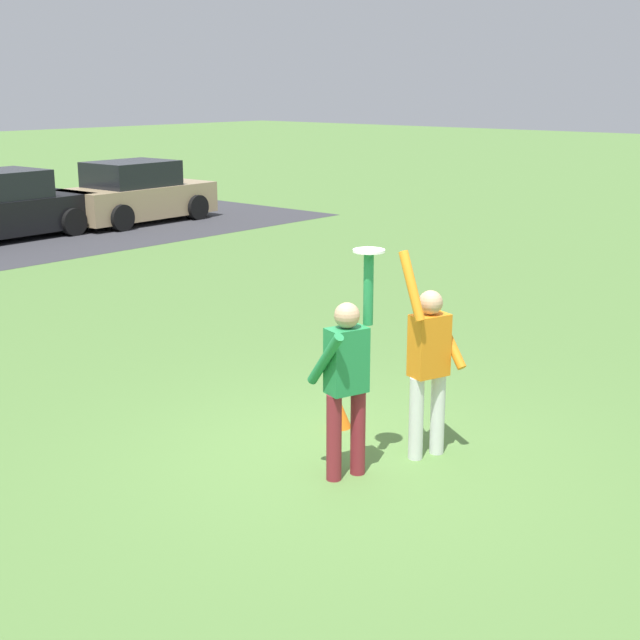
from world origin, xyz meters
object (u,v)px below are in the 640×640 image
Objects in this scene: person_defender at (429,359)px; parked_car_black at (1,208)px; frisbee_disc at (369,251)px; field_cone_orange at (339,412)px; parked_car_tan at (136,194)px; person_catcher at (346,375)px.

person_defender is 0.49× the size of parked_car_black.
frisbee_disc is at bearing -110.23° from parked_car_black.
person_defender is 1.39m from field_cone_orange.
field_cone_orange is (0.70, 0.91, -1.93)m from frisbee_disc.
frisbee_disc is (-0.67, 0.22, 1.11)m from person_defender.
field_cone_orange is (-7.83, -13.40, -0.57)m from parked_car_tan.
parked_car_tan is (7.86, 14.53, -0.25)m from person_defender.
parked_car_black is at bearing 71.67° from frisbee_disc.
person_catcher is 0.93m from person_defender.
person_defender reaches higher than parked_car_tan.
frisbee_disc reaches higher than parked_car_black.
person_catcher is at bearing -111.07° from parked_car_black.
frisbee_disc is at bearing -127.73° from field_cone_orange.
frisbee_disc is 2.25m from field_cone_orange.
field_cone_orange is at bearing -108.69° from parked_car_black.
parked_car_black is 14.25m from field_cone_orange.
field_cone_orange is at bearing 60.33° from person_catcher.
person_catcher reaches higher than parked_car_tan.
parked_car_black and parked_car_tan have the same top height.
person_catcher is 0.50× the size of parked_car_black.
person_catcher is 6.50× the size of field_cone_orange.
person_defender is 0.49× the size of parked_car_tan.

